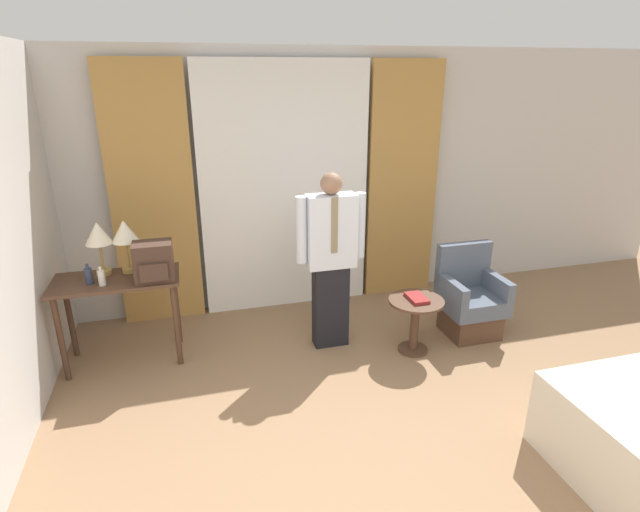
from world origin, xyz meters
TOP-DOWN VIEW (x-y plane):
  - ground_plane at (0.00, 0.00)m, footprint 16.00×16.00m
  - wall_back at (0.00, 3.05)m, footprint 10.00×0.06m
  - curtain_sheer_center at (0.00, 2.92)m, footprint 1.76×0.06m
  - curtain_drape_left at (-1.32, 2.92)m, footprint 0.80×0.06m
  - curtain_drape_right at (1.32, 2.92)m, footprint 0.80×0.06m
  - desk at (-1.65, 2.15)m, footprint 1.04×0.52m
  - table_lamp_left at (-1.76, 2.28)m, footprint 0.22×0.22m
  - table_lamp_right at (-1.54, 2.28)m, footprint 0.22×0.22m
  - bottle_near_edge at (-1.85, 2.09)m, footprint 0.06×0.06m
  - bottle_by_lamp at (-1.74, 2.03)m, footprint 0.06×0.06m
  - backpack at (-1.32, 2.03)m, footprint 0.32×0.26m
  - person at (0.20, 1.94)m, footprint 0.64×0.21m
  - armchair at (1.59, 1.79)m, footprint 0.56×0.54m
  - side_table at (0.91, 1.60)m, footprint 0.50×0.50m
  - book at (0.92, 1.61)m, footprint 0.15×0.25m

SIDE VIEW (x-z plane):
  - ground_plane at x=0.00m, z-range 0.00..0.00m
  - armchair at x=1.59m, z-range -0.11..0.77m
  - side_table at x=0.91m, z-range 0.09..0.62m
  - book at x=0.92m, z-range 0.52..0.55m
  - desk at x=-1.65m, z-range 0.26..1.05m
  - bottle_by_lamp at x=-1.74m, z-range 0.78..0.95m
  - bottle_near_edge at x=-1.85m, z-range 0.78..0.95m
  - person at x=0.20m, z-range 0.07..1.72m
  - backpack at x=-1.32m, z-range 0.79..1.12m
  - table_lamp_left at x=-1.76m, z-range 0.91..1.38m
  - table_lamp_right at x=-1.54m, z-range 0.91..1.38m
  - curtain_sheer_center at x=0.00m, z-range 0.00..2.58m
  - curtain_drape_left at x=-1.32m, z-range 0.00..2.58m
  - curtain_drape_right at x=1.32m, z-range 0.00..2.58m
  - wall_back at x=0.00m, z-range 0.00..2.70m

